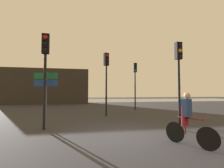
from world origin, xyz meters
TOP-DOWN VIEW (x-y plane):
  - ground_plane at (0.00, 0.00)m, footprint 120.00×120.00m
  - water_strip at (0.00, 32.25)m, footprint 80.00×16.00m
  - distant_building at (-6.23, 22.25)m, footprint 12.49×4.00m
  - traffic_light_center at (0.28, 5.90)m, footprint 0.39×0.41m
  - traffic_light_far_right at (3.80, 9.86)m, footprint 0.34×0.35m
  - traffic_light_near_right at (3.40, 1.92)m, footprint 0.34×0.35m
  - traffic_light_near_left at (-3.18, 2.01)m, footprint 0.33×0.35m
  - direction_sign_post at (-3.21, 2.44)m, footprint 1.08×0.26m
  - cyclist at (1.56, -1.36)m, footprint 0.78×1.57m

SIDE VIEW (x-z plane):
  - ground_plane at x=0.00m, z-range 0.00..0.00m
  - water_strip at x=0.00m, z-range 0.00..0.01m
  - cyclist at x=1.56m, z-range 0.01..1.63m
  - direction_sign_post at x=-3.21m, z-range 0.49..3.09m
  - distant_building at x=-6.23m, z-range 0.00..5.23m
  - traffic_light_near_right at x=3.40m, z-range 0.84..5.09m
  - traffic_light_near_left at x=-3.18m, z-range 0.84..5.11m
  - traffic_light_center at x=0.28m, z-range 0.87..5.32m
  - traffic_light_far_right at x=3.80m, z-range 0.88..5.42m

